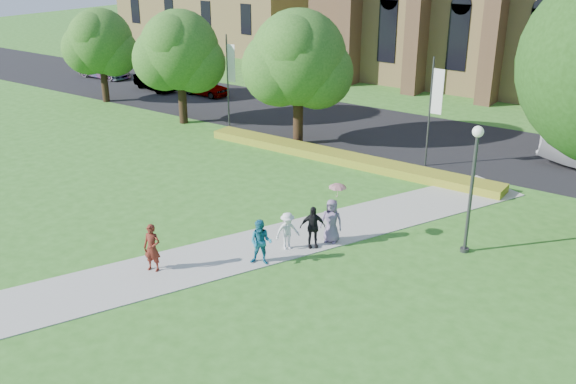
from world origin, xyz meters
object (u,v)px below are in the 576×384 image
Objects in this scene: car_1 at (156,81)px; pedestrian_0 at (152,248)px; car_0 at (205,87)px; car_2 at (104,69)px; streetlamp at (473,175)px.

pedestrian_0 is (22.04, -21.71, 0.22)m from car_1.
car_0 is 28.60m from pedestrian_0.
car_0 is 0.77× the size of car_2.
car_2 is (-38.55, 14.29, -2.51)m from streetlamp.
pedestrian_0 is at bearing -139.54° from car_0.
pedestrian_0 is (29.44, -22.58, 0.19)m from car_2.
car_1 is at bearing 156.70° from streetlamp.
car_2 is (-7.40, 0.87, 0.03)m from car_1.
car_2 is at bearing 159.66° from streetlamp.
car_1 is 7.45m from car_2.
streetlamp reaches higher than car_2.
pedestrian_0 is (-9.11, -8.29, -2.32)m from streetlamp.
car_0 is 0.91× the size of car_1.
car_2 is at bearing 94.67° from car_1.
pedestrian_0 is at bearing -123.17° from car_1.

